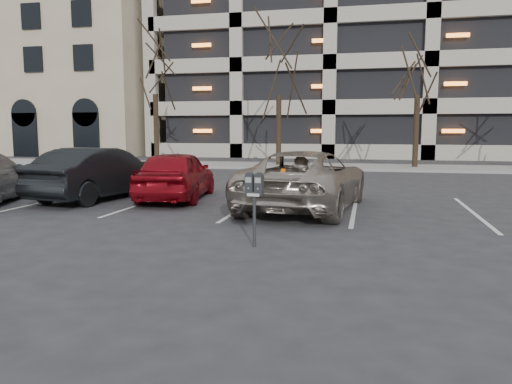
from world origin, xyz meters
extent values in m
plane|color=#28282B|center=(0.00, 0.00, 0.00)|extent=(140.00, 140.00, 0.00)
cube|color=gray|center=(0.00, 16.00, 0.06)|extent=(80.00, 4.00, 0.12)
cube|color=silver|center=(-7.00, 2.30, 0.01)|extent=(0.10, 5.20, 0.00)
cube|color=silver|center=(-4.20, 2.30, 0.01)|extent=(0.10, 5.20, 0.00)
cube|color=silver|center=(-1.40, 2.30, 0.01)|extent=(0.10, 5.20, 0.00)
cube|color=silver|center=(1.40, 2.30, 0.01)|extent=(0.10, 5.20, 0.00)
cube|color=silver|center=(4.20, 2.30, 0.01)|extent=(0.10, 5.20, 0.00)
cube|color=black|center=(12.00, 34.00, 9.00)|extent=(49.92, 19.20, 18.00)
cube|color=tan|center=(-28.00, 30.00, 7.50)|extent=(26.00, 16.00, 15.00)
cylinder|color=black|center=(-10.00, 16.00, 1.98)|extent=(0.28, 0.28, 3.96)
cylinder|color=black|center=(-3.00, 16.00, 1.89)|extent=(0.28, 0.28, 3.78)
cylinder|color=black|center=(4.00, 16.00, 1.85)|extent=(0.28, 0.28, 3.70)
cylinder|color=black|center=(-0.15, -2.22, 0.45)|extent=(0.06, 0.06, 0.90)
cube|color=black|center=(-0.15, -2.22, 0.92)|extent=(0.31, 0.15, 0.06)
cube|color=silver|center=(-0.16, -2.27, 0.90)|extent=(0.22, 0.04, 0.05)
cube|color=gray|center=(-0.24, -2.27, 1.15)|extent=(0.11, 0.03, 0.09)
cube|color=gray|center=(-0.08, -2.30, 1.15)|extent=(0.11, 0.03, 0.09)
imported|color=#B3A898|center=(0.18, 2.10, 0.73)|extent=(3.03, 5.52, 1.47)
cube|color=#DE5504|center=(-0.17, 1.18, 1.47)|extent=(0.10, 0.20, 0.01)
imported|color=maroon|center=(-3.62, 2.96, 0.71)|extent=(2.22, 4.35, 1.42)
imported|color=black|center=(-5.81, 2.55, 0.74)|extent=(2.25, 4.68, 1.48)
camera|label=1|loc=(1.71, -10.34, 1.99)|focal=35.00mm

